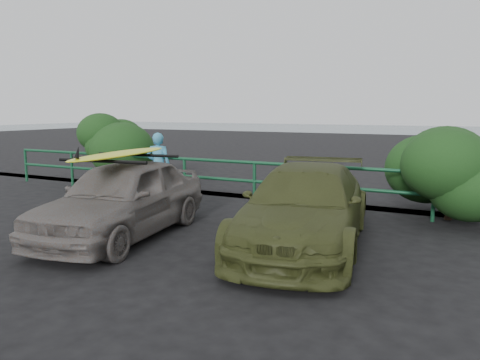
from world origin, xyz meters
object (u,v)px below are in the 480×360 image
Objects in this scene: guardrail at (218,180)px; man at (158,166)px; olive_vehicle at (305,207)px; surfboard at (121,154)px; sedan at (122,198)px.

man is at bearing -163.89° from guardrail.
guardrail is 3.06× the size of olive_vehicle.
man is 0.60× the size of surfboard.
surfboard is (1.63, -3.25, 0.64)m from man.
sedan reaches higher than guardrail.
surfboard is (0.13, -3.69, 0.96)m from guardrail.
olive_vehicle is (3.11, 0.86, -0.03)m from sedan.
surfboard is at bearing -173.97° from olive_vehicle.
olive_vehicle is 5.32m from man.
sedan is at bearing -98.20° from surfboard.
guardrail is 3.44× the size of sedan.
sedan is 0.79m from surfboard.
sedan is (0.13, -3.69, 0.17)m from guardrail.
sedan is at bearing 93.78° from man.
guardrail is at bearing 129.52° from olive_vehicle.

